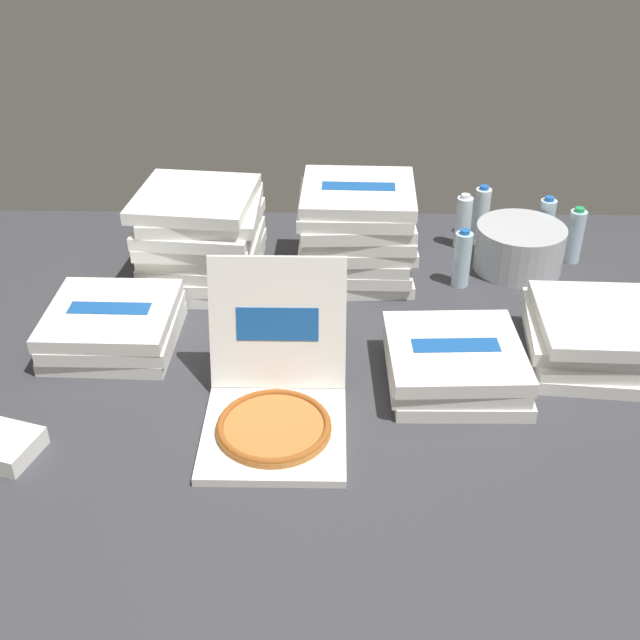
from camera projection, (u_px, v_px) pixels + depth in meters
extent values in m
cube|color=#38383D|center=(336.00, 378.00, 2.49)|extent=(3.20, 2.40, 0.02)
cube|color=white|center=(274.00, 433.00, 2.23)|extent=(0.40, 0.40, 0.02)
cylinder|color=#B77033|center=(274.00, 428.00, 2.22)|extent=(0.32, 0.32, 0.02)
torus|color=#9C501E|center=(274.00, 425.00, 2.21)|extent=(0.32, 0.32, 0.02)
cube|color=white|center=(278.00, 323.00, 2.33)|extent=(0.40, 0.12, 0.39)
cube|color=#19519E|center=(277.00, 324.00, 2.32)|extent=(0.24, 0.03, 0.10)
cube|color=white|center=(115.00, 337.00, 2.62)|extent=(0.41, 0.41, 0.04)
cube|color=white|center=(114.00, 326.00, 2.60)|extent=(0.40, 0.40, 0.04)
cube|color=white|center=(110.00, 314.00, 2.57)|extent=(0.41, 0.41, 0.04)
cube|color=#19519E|center=(109.00, 308.00, 2.56)|extent=(0.26, 0.08, 0.00)
cube|color=white|center=(355.00, 269.00, 3.02)|extent=(0.42, 0.42, 0.04)
cube|color=#19519E|center=(356.00, 263.00, 3.01)|extent=(0.26, 0.09, 0.00)
cube|color=white|center=(355.00, 259.00, 2.99)|extent=(0.41, 0.41, 0.04)
cube|color=white|center=(353.00, 248.00, 2.97)|extent=(0.41, 0.41, 0.04)
cube|color=#19519E|center=(353.00, 242.00, 2.96)|extent=(0.26, 0.08, 0.00)
cube|color=white|center=(358.00, 238.00, 2.94)|extent=(0.42, 0.42, 0.04)
cube|color=#19519E|center=(358.00, 232.00, 2.93)|extent=(0.26, 0.08, 0.00)
cube|color=white|center=(358.00, 226.00, 2.92)|extent=(0.40, 0.40, 0.04)
cube|color=#19519E|center=(358.00, 221.00, 2.91)|extent=(0.26, 0.07, 0.00)
cube|color=white|center=(355.00, 216.00, 2.89)|extent=(0.42, 0.42, 0.04)
cube|color=white|center=(355.00, 204.00, 2.87)|extent=(0.40, 0.40, 0.04)
cube|color=#19519E|center=(355.00, 198.00, 2.86)|extent=(0.26, 0.07, 0.00)
cube|color=white|center=(358.00, 192.00, 2.85)|extent=(0.41, 0.41, 0.04)
cube|color=#19519E|center=(359.00, 186.00, 2.84)|extent=(0.26, 0.08, 0.00)
cube|color=white|center=(457.00, 376.00, 2.44)|extent=(0.41, 0.41, 0.04)
cube|color=white|center=(453.00, 363.00, 2.42)|extent=(0.41, 0.41, 0.04)
cube|color=white|center=(455.00, 352.00, 2.39)|extent=(0.42, 0.42, 0.04)
cube|color=#19519E|center=(456.00, 345.00, 2.38)|extent=(0.26, 0.08, 0.00)
cube|color=white|center=(205.00, 276.00, 2.97)|extent=(0.40, 0.40, 0.04)
cube|color=#19519E|center=(205.00, 271.00, 2.96)|extent=(0.26, 0.07, 0.00)
cube|color=white|center=(206.00, 266.00, 2.94)|extent=(0.41, 0.41, 0.04)
cube|color=white|center=(204.00, 254.00, 2.93)|extent=(0.44, 0.44, 0.04)
cube|color=white|center=(203.00, 243.00, 2.90)|extent=(0.42, 0.42, 0.04)
cube|color=#19519E|center=(203.00, 237.00, 2.89)|extent=(0.26, 0.09, 0.00)
cube|color=white|center=(200.00, 233.00, 2.87)|extent=(0.42, 0.42, 0.04)
cube|color=#19519E|center=(199.00, 227.00, 2.86)|extent=(0.26, 0.08, 0.00)
cube|color=white|center=(200.00, 223.00, 2.84)|extent=(0.44, 0.44, 0.04)
cube|color=white|center=(202.00, 209.00, 2.83)|extent=(0.40, 0.40, 0.04)
cube|color=white|center=(195.00, 198.00, 2.80)|extent=(0.44, 0.44, 0.04)
cube|color=white|center=(594.00, 355.00, 2.53)|extent=(0.44, 0.44, 0.04)
cube|color=#19519E|center=(596.00, 349.00, 2.52)|extent=(0.27, 0.10, 0.00)
cube|color=white|center=(595.00, 342.00, 2.52)|extent=(0.42, 0.42, 0.04)
cube|color=#19519E|center=(596.00, 336.00, 2.51)|extent=(0.26, 0.08, 0.00)
cube|color=white|center=(592.00, 329.00, 2.50)|extent=(0.44, 0.44, 0.04)
cube|color=#19519E|center=(594.00, 322.00, 2.49)|extent=(0.27, 0.10, 0.00)
cube|color=white|center=(604.00, 320.00, 2.46)|extent=(0.42, 0.42, 0.04)
cylinder|color=#B7BABF|center=(519.00, 248.00, 3.03)|extent=(0.33, 0.33, 0.17)
cylinder|color=silver|center=(575.00, 236.00, 3.07)|extent=(0.06, 0.06, 0.21)
cylinder|color=#239951|center=(580.00, 210.00, 3.01)|extent=(0.04, 0.04, 0.02)
cylinder|color=silver|center=(545.00, 225.00, 3.15)|extent=(0.06, 0.06, 0.21)
cylinder|color=blue|center=(550.00, 199.00, 3.09)|extent=(0.04, 0.04, 0.02)
cylinder|color=white|center=(481.00, 213.00, 3.24)|extent=(0.06, 0.06, 0.21)
cylinder|color=blue|center=(484.00, 188.00, 3.18)|extent=(0.04, 0.04, 0.02)
cylinder|color=silver|center=(463.00, 222.00, 3.17)|extent=(0.06, 0.06, 0.21)
cylinder|color=white|center=(466.00, 196.00, 3.11)|extent=(0.04, 0.04, 0.02)
cylinder|color=silver|center=(462.00, 259.00, 2.91)|extent=(0.06, 0.06, 0.21)
cylinder|color=blue|center=(465.00, 232.00, 2.85)|extent=(0.04, 0.04, 0.02)
cube|color=white|center=(7.00, 447.00, 2.16)|extent=(0.20, 0.20, 0.06)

